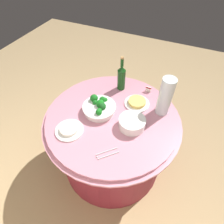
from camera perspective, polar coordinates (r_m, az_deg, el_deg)
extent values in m
plane|color=tan|center=(2.20, 0.00, -14.16)|extent=(6.00, 6.00, 0.00)
cylinder|color=maroon|center=(1.90, 0.00, -9.16)|extent=(1.01, 1.01, 0.69)
cylinder|color=pink|center=(1.62, 0.00, -2.17)|extent=(1.16, 1.16, 0.02)
cylinder|color=pink|center=(1.60, 0.00, -1.58)|extent=(1.10, 1.10, 0.03)
cylinder|color=white|center=(1.61, -3.77, 0.84)|extent=(0.26, 0.26, 0.05)
cylinder|color=white|center=(1.59, -3.82, 1.61)|extent=(0.28, 0.28, 0.01)
sphere|color=#196A1E|center=(1.63, -5.38, 4.15)|extent=(0.07, 0.07, 0.07)
sphere|color=#197F1E|center=(1.59, -2.94, 2.09)|extent=(0.04, 0.04, 0.04)
sphere|color=#19581E|center=(1.56, -2.94, 1.66)|extent=(0.06, 0.06, 0.06)
sphere|color=#19581E|center=(1.58, -3.82, 2.04)|extent=(0.04, 0.04, 0.04)
sphere|color=#19711E|center=(1.58, -3.75, 2.44)|extent=(0.06, 0.06, 0.06)
sphere|color=#196C1E|center=(1.61, -5.05, 2.85)|extent=(0.05, 0.05, 0.05)
sphere|color=#19731E|center=(1.63, -2.03, 3.63)|extent=(0.04, 0.04, 0.04)
sphere|color=#196D1E|center=(1.62, -2.84, 3.71)|extent=(0.05, 0.05, 0.05)
sphere|color=#197D1E|center=(1.58, -3.47, 2.59)|extent=(0.06, 0.06, 0.06)
sphere|color=#197F1E|center=(1.54, -3.70, 0.56)|extent=(0.04, 0.04, 0.04)
sphere|color=#19731E|center=(1.52, -3.96, -0.03)|extent=(0.05, 0.05, 0.05)
cylinder|color=white|center=(1.52, 5.89, -4.08)|extent=(0.21, 0.21, 0.01)
cylinder|color=white|center=(1.52, 5.92, -3.84)|extent=(0.21, 0.21, 0.01)
cylinder|color=white|center=(1.51, 5.95, -3.60)|extent=(0.21, 0.21, 0.01)
cylinder|color=white|center=(1.50, 5.98, -3.36)|extent=(0.21, 0.21, 0.01)
cylinder|color=white|center=(1.49, 6.01, -3.11)|extent=(0.21, 0.21, 0.01)
cylinder|color=white|center=(1.49, 6.04, -2.87)|extent=(0.21, 0.21, 0.01)
cylinder|color=white|center=(1.48, 6.07, -2.62)|extent=(0.21, 0.21, 0.01)
cylinder|color=white|center=(1.47, 6.10, -2.36)|extent=(0.21, 0.21, 0.01)
cylinder|color=#144316|center=(1.79, 2.80, 9.61)|extent=(0.07, 0.07, 0.20)
cone|color=#144316|center=(1.72, 2.95, 12.79)|extent=(0.07, 0.07, 0.04)
cylinder|color=#144316|center=(1.68, 3.03, 14.47)|extent=(0.03, 0.03, 0.08)
cylinder|color=#B2844C|center=(1.66, 3.10, 15.87)|extent=(0.03, 0.03, 0.02)
cylinder|color=silver|center=(1.56, 15.64, 4.44)|extent=(0.11, 0.11, 0.34)
sphere|color=#E5B26B|center=(1.65, 14.05, 1.35)|extent=(0.06, 0.06, 0.06)
sphere|color=#E5B26B|center=(1.64, 14.94, 0.61)|extent=(0.06, 0.06, 0.06)
sphere|color=#E5B26B|center=(1.66, 15.24, 1.43)|extent=(0.06, 0.06, 0.06)
sphere|color=#72C64C|center=(1.61, 14.41, 2.36)|extent=(0.06, 0.06, 0.06)
sphere|color=#72C64C|center=(1.61, 15.67, 2.04)|extent=(0.06, 0.06, 0.06)
sphere|color=#72C64C|center=(1.63, 15.21, 2.93)|extent=(0.06, 0.06, 0.06)
sphere|color=red|center=(1.56, 15.04, 3.45)|extent=(0.06, 0.06, 0.06)
sphere|color=red|center=(1.58, 16.21, 3.66)|extent=(0.06, 0.06, 0.06)
sphere|color=red|center=(1.59, 15.15, 4.32)|extent=(0.06, 0.06, 0.06)
cylinder|color=silver|center=(1.38, -1.56, -11.61)|extent=(0.12, 0.12, 0.01)
cylinder|color=silver|center=(1.37, -1.03, -12.82)|extent=(0.12, 0.12, 0.01)
sphere|color=silver|center=(1.36, -4.53, -13.22)|extent=(0.01, 0.01, 0.01)
cylinder|color=white|center=(1.52, -12.60, -5.31)|extent=(0.22, 0.22, 0.01)
cylinder|color=white|center=(1.51, -12.71, -4.88)|extent=(0.14, 0.14, 0.02)
cylinder|color=white|center=(1.70, 7.42, 2.58)|extent=(0.22, 0.22, 0.01)
cylinder|color=#EACC60|center=(1.68, 7.48, 3.06)|extent=(0.15, 0.15, 0.03)
cube|color=white|center=(1.82, 10.79, 6.69)|extent=(0.05, 0.01, 0.05)
cube|color=maroon|center=(1.81, 10.87, 7.11)|extent=(0.05, 0.01, 0.01)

